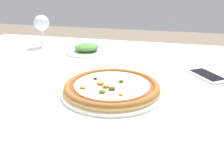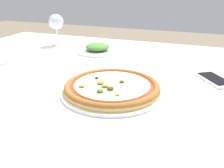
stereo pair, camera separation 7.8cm
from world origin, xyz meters
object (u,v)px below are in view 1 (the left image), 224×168
at_px(dining_table, 74,89).
at_px(pizza_plate, 112,88).
at_px(wine_glass_far_left, 42,24).
at_px(cell_phone, 207,76).
at_px(side_plate, 87,49).

xyz_separation_m(dining_table, pizza_plate, (0.19, -0.15, 0.09)).
relative_size(pizza_plate, wine_glass_far_left, 1.96).
relative_size(cell_phone, side_plate, 0.77).
bearing_deg(pizza_plate, wine_glass_far_left, 135.27).
distance_m(cell_phone, side_plate, 0.58).
height_order(pizza_plate, side_plate, side_plate).
xyz_separation_m(dining_table, side_plate, (-0.05, 0.29, 0.09)).
xyz_separation_m(pizza_plate, cell_phone, (0.31, 0.22, -0.01)).
bearing_deg(side_plate, wine_glass_far_left, 164.53).
height_order(dining_table, cell_phone, cell_phone).
xyz_separation_m(wine_glass_far_left, side_plate, (0.28, -0.08, -0.10)).
xyz_separation_m(pizza_plate, wine_glass_far_left, (-0.51, 0.51, 0.10)).
distance_m(dining_table, cell_phone, 0.51).
relative_size(pizza_plate, cell_phone, 2.05).
bearing_deg(side_plate, dining_table, -81.04).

